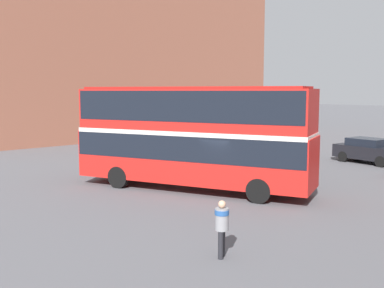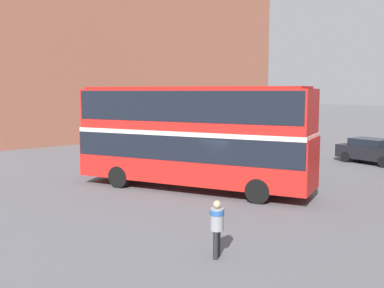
% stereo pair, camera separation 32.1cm
% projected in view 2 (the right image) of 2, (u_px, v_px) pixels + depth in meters
% --- Properties ---
extents(ground_plane, '(240.00, 240.00, 0.00)m').
position_uv_depth(ground_plane, '(219.00, 193.00, 19.99)').
color(ground_plane, '#5B5B60').
extents(building_row_left, '(9.29, 32.29, 17.32)m').
position_uv_depth(building_row_left, '(134.00, 50.00, 46.12)').
color(building_row_left, '#935642').
rests_on(building_row_left, ground_plane).
extents(double_decker_bus, '(11.08, 6.62, 4.72)m').
position_uv_depth(double_decker_bus, '(192.00, 131.00, 20.41)').
color(double_decker_bus, red).
rests_on(double_decker_bus, ground_plane).
extents(pedestrian_foreground, '(0.54, 0.54, 1.60)m').
position_uv_depth(pedestrian_foreground, '(217.00, 223.00, 12.18)').
color(pedestrian_foreground, '#232328').
rests_on(pedestrian_foreground, ground_plane).
extents(parked_car_kerb_far, '(4.33, 2.21, 1.56)m').
position_uv_depth(parked_car_kerb_far, '(372.00, 151.00, 28.10)').
color(parked_car_kerb_far, black).
rests_on(parked_car_kerb_far, ground_plane).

